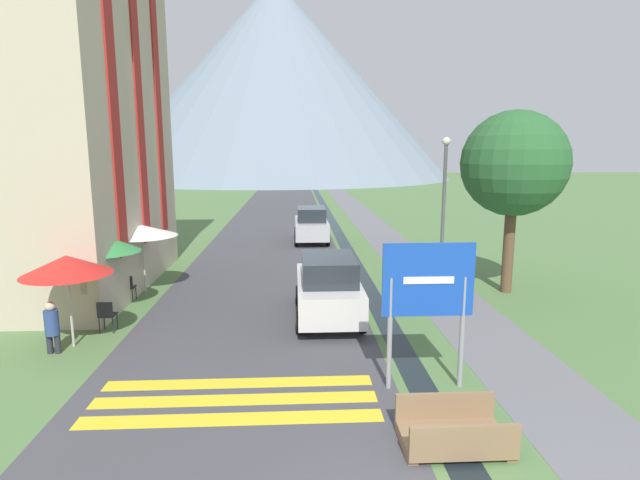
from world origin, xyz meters
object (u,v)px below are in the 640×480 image
object	(u,v)px
parked_car_far	(311,225)
road_sign	(428,294)
cafe_chair_far_right	(127,286)
person_seated_near	(52,325)
person_seated_far	(113,288)
cafe_umbrella_rear_white	(142,231)
footbridge	(454,433)
streetlamp	(444,199)
cafe_umbrella_middle_green	(105,244)
cafe_chair_middle	(104,299)
cafe_chair_near_right	(107,314)
hotel_building	(46,85)
person_standing_terrace	(86,289)
cafe_chair_far_left	(117,289)
tree_by_path	(514,164)
parked_car_near	(328,287)
cafe_umbrella_front_red	(66,265)

from	to	relation	value
parked_car_far	road_sign	bearing A→B (deg)	-84.04
cafe_chair_far_right	person_seated_near	size ratio (longest dim) A/B	0.67
person_seated_far	cafe_umbrella_rear_white	bearing A→B (deg)	79.82
road_sign	person_seated_far	world-z (taller)	road_sign
footbridge	streetlamp	bearing A→B (deg)	74.84
cafe_umbrella_middle_green	cafe_chair_middle	bearing A→B (deg)	-89.74
cafe_chair_near_right	cafe_umbrella_rear_white	distance (m)	4.11
hotel_building	person_standing_terrace	size ratio (longest dim) A/B	6.84
cafe_chair_near_right	cafe_umbrella_middle_green	bearing A→B (deg)	84.99
cafe_chair_far_left	cafe_chair_near_right	bearing A→B (deg)	-60.47
person_seated_far	tree_by_path	distance (m)	13.08
parked_car_near	cafe_chair_near_right	bearing A→B (deg)	-171.89
hotel_building	cafe_chair_far_left	bearing A→B (deg)	-40.45
footbridge	person_seated_far	distance (m)	10.81
footbridge	hotel_building	bearing A→B (deg)	136.35
road_sign	cafe_umbrella_middle_green	bearing A→B (deg)	147.18
cafe_umbrella_rear_white	person_seated_far	bearing A→B (deg)	-100.18
parked_car_near	cafe_umbrella_front_red	distance (m)	6.69
person_seated_near	streetlamp	size ratio (longest dim) A/B	0.25
cafe_chair_far_left	cafe_chair_middle	world-z (taller)	same
parked_car_far	cafe_chair_near_right	xyz separation A→B (m)	(-5.81, -12.86, -0.39)
cafe_umbrella_middle_green	cafe_umbrella_rear_white	xyz separation A→B (m)	(0.44, 2.08, 0.05)
hotel_building	cafe_chair_near_right	distance (m)	8.42
cafe_chair_near_right	cafe_umbrella_rear_white	size ratio (longest dim) A/B	0.37
cafe_umbrella_front_red	streetlamp	distance (m)	11.73
footbridge	parked_car_far	distance (m)	18.45
footbridge	road_sign	bearing A→B (deg)	88.55
streetlamp	footbridge	bearing A→B (deg)	-105.16
person_seated_near	cafe_chair_near_right	bearing A→B (deg)	60.39
cafe_chair_far_right	cafe_chair_near_right	bearing A→B (deg)	-85.03
cafe_umbrella_middle_green	person_seated_far	world-z (taller)	cafe_umbrella_middle_green
cafe_chair_near_right	cafe_chair_middle	xyz separation A→B (m)	(-0.54, 1.34, 0.00)
cafe_chair_middle	cafe_umbrella_rear_white	xyz separation A→B (m)	(0.44, 2.46, 1.59)
footbridge	cafe_chair_far_right	distance (m)	11.34
footbridge	cafe_chair_far_left	xyz separation A→B (m)	(-8.02, 7.91, 0.29)
parked_car_far	cafe_chair_far_right	distance (m)	11.87
cafe_chair_middle	streetlamp	xyz separation A→B (m)	(10.61, 2.77, 2.54)
parked_car_near	person_standing_terrace	size ratio (longest dim) A/B	2.13
cafe_chair_far_left	streetlamp	world-z (taller)	streetlamp
cafe_chair_far_left	person_seated_near	world-z (taller)	person_seated_near
person_standing_terrace	streetlamp	distance (m)	11.49
cafe_chair_middle	tree_by_path	world-z (taller)	tree_by_path
cafe_umbrella_rear_white	person_seated_near	distance (m)	5.35
tree_by_path	cafe_umbrella_front_red	bearing A→B (deg)	-161.81
cafe_chair_middle	cafe_umbrella_rear_white	bearing A→B (deg)	54.18
parked_car_far	cafe_chair_near_right	bearing A→B (deg)	-114.32
parked_car_near	cafe_chair_far_right	distance (m)	6.50
hotel_building	road_sign	xyz separation A→B (m)	(10.65, -8.09, -4.86)
road_sign	parked_car_near	bearing A→B (deg)	110.91
cafe_chair_near_right	cafe_umbrella_front_red	xyz separation A→B (m)	(-0.49, -0.92, 1.52)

